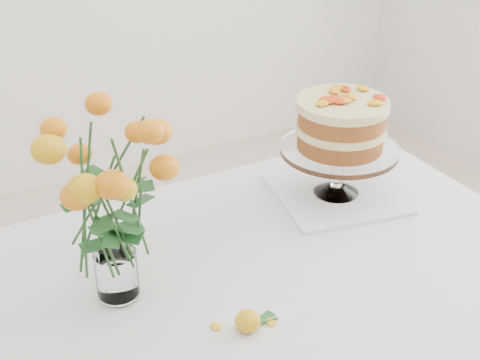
# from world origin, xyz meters

# --- Properties ---
(table) EXTENTS (1.43, 0.93, 0.76)m
(table) POSITION_xyz_m (0.00, 0.00, 0.67)
(table) COLOR tan
(table) RESTS_ON ground
(napkin) EXTENTS (0.35, 0.35, 0.01)m
(napkin) POSITION_xyz_m (0.38, 0.20, 0.76)
(napkin) COLOR white
(napkin) RESTS_ON table
(cake_stand) EXTENTS (0.30, 0.30, 0.27)m
(cake_stand) POSITION_xyz_m (0.38, 0.20, 0.94)
(cake_stand) COLOR white
(cake_stand) RESTS_ON napkin
(rose_vase) EXTENTS (0.35, 0.35, 0.43)m
(rose_vase) POSITION_xyz_m (-0.25, 0.08, 1.01)
(rose_vase) COLOR white
(rose_vase) RESTS_ON table
(loose_rose_near) EXTENTS (0.09, 0.05, 0.04)m
(loose_rose_near) POSITION_xyz_m (-0.07, -0.14, 0.78)
(loose_rose_near) COLOR yellow
(loose_rose_near) RESTS_ON table
(stray_petal_a) EXTENTS (0.03, 0.02, 0.00)m
(stray_petal_a) POSITION_xyz_m (-0.12, -0.10, 0.76)
(stray_petal_a) COLOR #FCA80F
(stray_petal_a) RESTS_ON table
(stray_petal_b) EXTENTS (0.03, 0.02, 0.00)m
(stray_petal_b) POSITION_xyz_m (-0.02, -0.14, 0.76)
(stray_petal_b) COLOR #FCA80F
(stray_petal_b) RESTS_ON table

